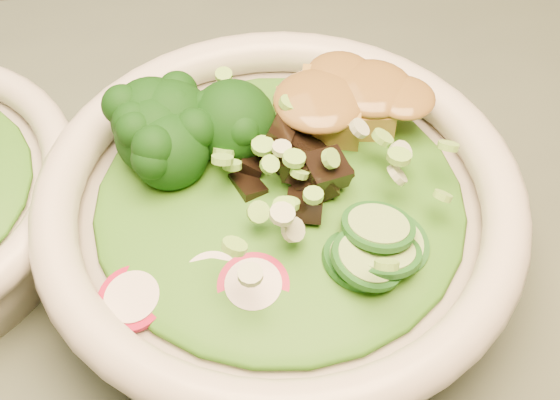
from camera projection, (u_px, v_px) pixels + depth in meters
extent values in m
cube|color=#4A5949|center=(421.00, 353.00, 0.51)|extent=(1.20, 0.80, 0.03)
cylinder|color=beige|center=(280.00, 235.00, 0.51)|extent=(0.27, 0.27, 0.06)
torus|color=beige|center=(280.00, 198.00, 0.48)|extent=(0.31, 0.31, 0.03)
ellipsoid|color=#316816|center=(280.00, 199.00, 0.48)|extent=(0.23, 0.23, 0.03)
ellipsoid|color=brown|center=(343.00, 98.00, 0.50)|extent=(0.08, 0.06, 0.02)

